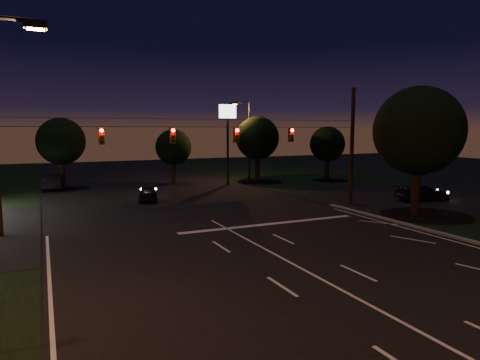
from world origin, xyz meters
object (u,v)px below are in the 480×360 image
utility_pole_right (350,204)px  car_oncoming_a (148,193)px  car_oncoming_b (52,181)px  car_cross (422,193)px  tree_right_near (417,132)px

utility_pole_right → car_oncoming_a: (-14.00, 8.28, 0.64)m
car_oncoming_a → car_oncoming_b: size_ratio=0.78×
car_oncoming_b → car_cross: 34.06m
tree_right_near → car_oncoming_a: size_ratio=2.34×
car_oncoming_b → utility_pole_right: bearing=140.3°
utility_pole_right → car_oncoming_b: (-21.00, 19.00, 0.79)m
car_cross → tree_right_near: bearing=136.1°
tree_right_near → car_oncoming_a: tree_right_near is taller
utility_pole_right → tree_right_near: size_ratio=1.03×
tree_right_near → car_oncoming_b: tree_right_near is taller
utility_pole_right → tree_right_near: tree_right_near is taller
utility_pole_right → car_cross: size_ratio=1.98×
utility_pole_right → car_oncoming_a: bearing=149.4°
utility_pole_right → tree_right_near: 7.61m
tree_right_near → car_oncoming_a: (-15.53, 13.11, -5.04)m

